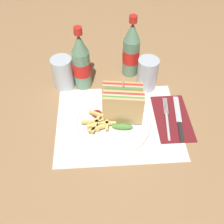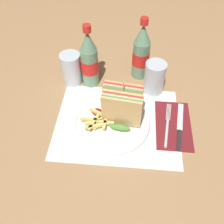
% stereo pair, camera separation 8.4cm
% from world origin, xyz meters
% --- Properties ---
extents(ground_plane, '(4.00, 4.00, 0.00)m').
position_xyz_m(ground_plane, '(0.00, 0.00, 0.00)').
color(ground_plane, '#9E754C').
extents(placemat, '(0.40, 0.33, 0.00)m').
position_xyz_m(placemat, '(0.04, -0.01, 0.00)').
color(placemat, silver).
rests_on(placemat, ground_plane).
extents(plate_main, '(0.25, 0.25, 0.02)m').
position_xyz_m(plate_main, '(0.03, -0.02, 0.01)').
color(plate_main, white).
rests_on(plate_main, ground_plane).
extents(club_sandwich, '(0.13, 0.11, 0.16)m').
position_xyz_m(club_sandwich, '(0.06, -0.01, 0.08)').
color(club_sandwich, tan).
rests_on(club_sandwich, plate_main).
extents(fries_pile, '(0.11, 0.09, 0.02)m').
position_xyz_m(fries_pile, '(-0.02, -0.03, 0.03)').
color(fries_pile, '#E5C166').
rests_on(fries_pile, plate_main).
extents(ketchup_blob, '(0.03, 0.03, 0.01)m').
position_xyz_m(ketchup_blob, '(-0.02, 0.01, 0.03)').
color(ketchup_blob, maroon).
rests_on(ketchup_blob, plate_main).
extents(napkin, '(0.11, 0.21, 0.00)m').
position_xyz_m(napkin, '(0.23, -0.00, 0.00)').
color(napkin, maroon).
rests_on(napkin, ground_plane).
extents(fork, '(0.03, 0.18, 0.01)m').
position_xyz_m(fork, '(0.20, -0.02, 0.01)').
color(fork, silver).
rests_on(fork, napkin).
extents(knife, '(0.04, 0.20, 0.00)m').
position_xyz_m(knife, '(0.25, -0.01, 0.01)').
color(knife, black).
rests_on(knife, napkin).
extents(coke_bottle_near, '(0.06, 0.06, 0.24)m').
position_xyz_m(coke_bottle_near, '(-0.07, 0.18, 0.10)').
color(coke_bottle_near, slate).
rests_on(coke_bottle_near, ground_plane).
extents(coke_bottle_far, '(0.06, 0.06, 0.24)m').
position_xyz_m(coke_bottle_far, '(0.11, 0.24, 0.10)').
color(coke_bottle_far, slate).
rests_on(coke_bottle_far, ground_plane).
extents(glass_near, '(0.07, 0.07, 0.12)m').
position_xyz_m(glass_near, '(0.16, 0.16, 0.05)').
color(glass_near, silver).
rests_on(glass_near, ground_plane).
extents(glass_far, '(0.07, 0.07, 0.12)m').
position_xyz_m(glass_far, '(-0.14, 0.18, 0.05)').
color(glass_far, silver).
rests_on(glass_far, ground_plane).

